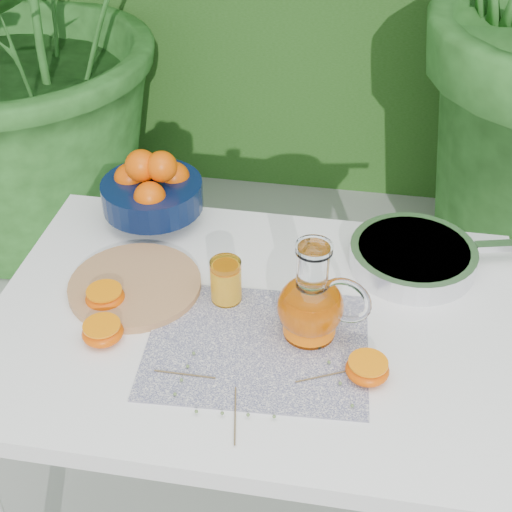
% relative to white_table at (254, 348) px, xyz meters
% --- Properties ---
extents(ground, '(60.00, 60.00, 0.00)m').
position_rel_white_table_xyz_m(ground, '(0.01, 0.09, -0.67)').
color(ground, beige).
extents(white_table, '(1.00, 0.70, 0.75)m').
position_rel_white_table_xyz_m(white_table, '(0.00, 0.00, 0.00)').
color(white_table, white).
rests_on(white_table, ground).
extents(placemat, '(0.41, 0.33, 0.00)m').
position_rel_white_table_xyz_m(placemat, '(0.02, -0.07, 0.08)').
color(placemat, '#0B0E3F').
rests_on(placemat, white_table).
extents(cutting_board, '(0.30, 0.30, 0.02)m').
position_rel_white_table_xyz_m(cutting_board, '(-0.24, 0.04, 0.09)').
color(cutting_board, '#B0844F').
rests_on(cutting_board, white_table).
extents(fruit_bowl, '(0.26, 0.26, 0.17)m').
position_rel_white_table_xyz_m(fruit_bowl, '(-0.27, 0.29, 0.16)').
color(fruit_bowl, black).
rests_on(fruit_bowl, white_table).
extents(juice_pitcher, '(0.18, 0.15, 0.20)m').
position_rel_white_table_xyz_m(juice_pitcher, '(0.11, -0.03, 0.15)').
color(juice_pitcher, white).
rests_on(juice_pitcher, white_table).
extents(juice_tumbler, '(0.07, 0.07, 0.09)m').
position_rel_white_table_xyz_m(juice_tumbler, '(-0.06, 0.04, 0.13)').
color(juice_tumbler, white).
rests_on(juice_tumbler, white_table).
extents(saute_pan, '(0.47, 0.31, 0.05)m').
position_rel_white_table_xyz_m(saute_pan, '(0.29, 0.21, 0.11)').
color(saute_pan, silver).
rests_on(saute_pan, white_table).
extents(orange_halves, '(0.58, 0.19, 0.04)m').
position_rel_white_table_xyz_m(orange_halves, '(-0.11, -0.08, 0.10)').
color(orange_halves, '#CE4302').
rests_on(orange_halves, white_table).
extents(thyme_sprigs, '(0.37, 0.25, 0.01)m').
position_rel_white_table_xyz_m(thyme_sprigs, '(0.03, -0.18, 0.09)').
color(thyme_sprigs, brown).
rests_on(thyme_sprigs, white_table).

